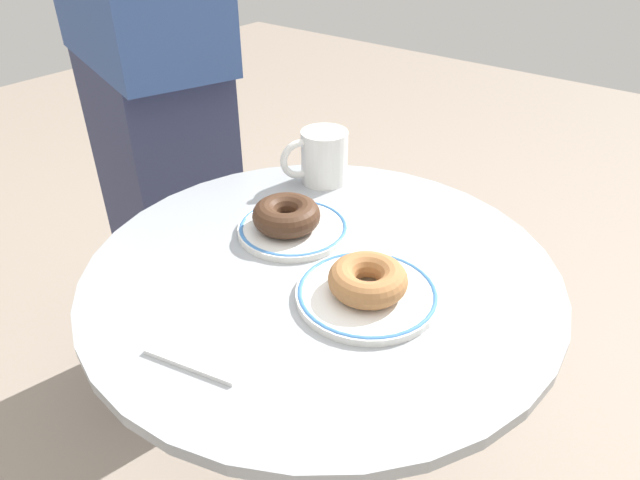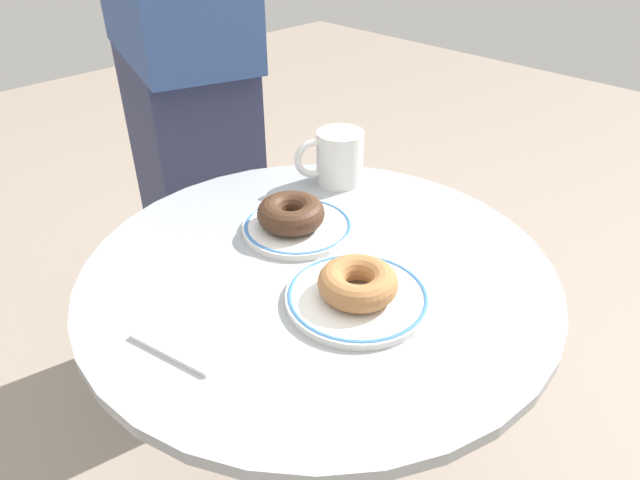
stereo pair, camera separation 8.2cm
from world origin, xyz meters
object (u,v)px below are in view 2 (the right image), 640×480
(plate_left, at_px, (298,227))
(coffee_mug, at_px, (338,157))
(donut_chocolate, at_px, (291,213))
(paper_napkin, at_px, (199,328))
(person_figure, at_px, (185,91))
(donut_cinnamon, at_px, (358,282))
(cafe_table, at_px, (318,386))
(plate_right, at_px, (357,297))

(plate_left, height_order, coffee_mug, coffee_mug)
(donut_chocolate, relative_size, coffee_mug, 0.88)
(donut_chocolate, bearing_deg, plate_left, 52.97)
(paper_napkin, relative_size, person_figure, 0.07)
(donut_cinnamon, bearing_deg, coffee_mug, 138.05)
(donut_chocolate, height_order, coffee_mug, coffee_mug)
(donut_cinnamon, distance_m, person_figure, 0.74)
(donut_cinnamon, relative_size, coffee_mug, 0.87)
(plate_left, height_order, donut_cinnamon, donut_cinnamon)
(cafe_table, relative_size, donut_cinnamon, 6.98)
(plate_left, height_order, plate_right, same)
(plate_left, bearing_deg, donut_cinnamon, -19.33)
(cafe_table, height_order, coffee_mug, coffee_mug)
(donut_cinnamon, bearing_deg, paper_napkin, -118.77)
(plate_right, xyz_separation_m, donut_chocolate, (-0.19, 0.06, 0.02))
(plate_right, bearing_deg, donut_chocolate, 163.45)
(donut_chocolate, distance_m, coffee_mug, 0.18)
(cafe_table, distance_m, coffee_mug, 0.39)
(cafe_table, height_order, person_figure, person_figure)
(cafe_table, relative_size, paper_napkin, 6.02)
(person_figure, bearing_deg, donut_cinnamon, -16.90)
(donut_chocolate, bearing_deg, plate_right, -16.55)
(cafe_table, height_order, paper_napkin, paper_napkin)
(plate_left, bearing_deg, cafe_table, -26.51)
(plate_right, bearing_deg, coffee_mug, 138.05)
(coffee_mug, relative_size, person_figure, 0.07)
(donut_cinnamon, bearing_deg, cafe_table, 168.55)
(plate_right, distance_m, person_figure, 0.74)
(plate_right, xyz_separation_m, coffee_mug, (-0.25, 0.23, 0.04))
(plate_left, distance_m, paper_napkin, 0.25)
(plate_left, height_order, donut_chocolate, donut_chocolate)
(plate_left, relative_size, person_figure, 0.11)
(plate_right, height_order, donut_chocolate, donut_chocolate)
(coffee_mug, xyz_separation_m, person_figure, (-0.45, -0.01, 0.01))
(donut_chocolate, xyz_separation_m, donut_cinnamon, (0.19, -0.06, -0.00))
(person_figure, bearing_deg, cafe_table, -17.67)
(plate_left, bearing_deg, donut_chocolate, -127.03)
(plate_left, bearing_deg, coffee_mug, 113.56)
(cafe_table, bearing_deg, plate_right, -11.45)
(donut_chocolate, distance_m, person_figure, 0.54)
(coffee_mug, bearing_deg, paper_napkin, -69.19)
(plate_right, bearing_deg, person_figure, 163.10)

